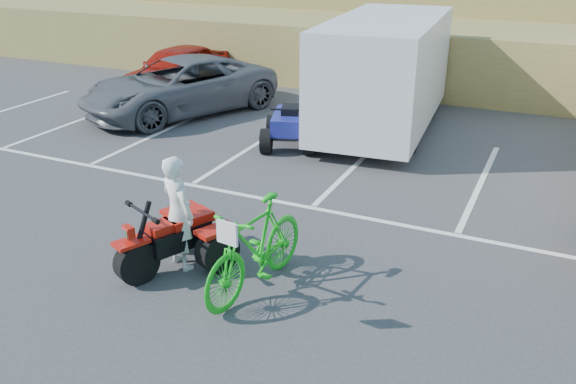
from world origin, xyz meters
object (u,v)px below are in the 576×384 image
at_px(rider, 178,213).
at_px(red_car, 176,69).
at_px(red_trike_atv, 174,268).
at_px(cargo_trailer, 385,71).
at_px(green_dirt_bike, 256,247).
at_px(grey_pickup, 179,86).
at_px(quad_atv_blue, 290,146).
at_px(quad_atv_green, 388,129).

bearing_deg(rider, red_car, -31.57).
height_order(red_trike_atv, cargo_trailer, cargo_trailer).
bearing_deg(red_car, green_dirt_bike, -46.91).
xyz_separation_m(grey_pickup, red_car, (-1.49, 2.02, -0.03)).
distance_m(grey_pickup, cargo_trailer, 5.83).
relative_size(cargo_trailer, quad_atv_blue, 3.70).
height_order(green_dirt_bike, red_car, red_car).
distance_m(green_dirt_bike, quad_atv_green, 8.44).
bearing_deg(red_trike_atv, red_car, 147.79).
bearing_deg(red_trike_atv, green_dirt_bike, 24.78).
xyz_separation_m(red_trike_atv, quad_atv_green, (0.97, 8.43, 0.00)).
relative_size(cargo_trailer, quad_atv_green, 4.41).
bearing_deg(green_dirt_bike, red_trike_atv, -170.55).
bearing_deg(quad_atv_green, red_car, 164.04).
distance_m(red_trike_atv, quad_atv_green, 8.48).
distance_m(grey_pickup, quad_atv_green, 6.00).
height_order(grey_pickup, red_car, grey_pickup).
distance_m(red_trike_atv, quad_atv_blue, 6.14).
bearing_deg(quad_atv_blue, red_trike_atv, -101.18).
distance_m(red_trike_atv, green_dirt_bike, 1.59).
distance_m(rider, red_car, 11.34).
relative_size(rider, grey_pickup, 0.32).
bearing_deg(quad_atv_blue, red_car, 130.18).
xyz_separation_m(cargo_trailer, quad_atv_blue, (-1.61, -2.22, -1.55)).
xyz_separation_m(rider, cargo_trailer, (0.75, 8.17, 0.65)).
relative_size(rider, cargo_trailer, 0.29).
relative_size(green_dirt_bike, cargo_trailer, 0.36).
distance_m(red_car, cargo_trailer, 7.33).
bearing_deg(quad_atv_green, cargo_trailer, -151.21).
height_order(red_car, cargo_trailer, cargo_trailer).
xyz_separation_m(green_dirt_bike, grey_pickup, (-6.33, 7.42, 0.10)).
bearing_deg(quad_atv_green, red_trike_atv, -104.55).
distance_m(cargo_trailer, quad_atv_green, 1.56).
relative_size(grey_pickup, cargo_trailer, 0.89).
relative_size(rider, quad_atv_blue, 1.06).
relative_size(red_trike_atv, red_car, 0.40).
relative_size(red_trike_atv, grey_pickup, 0.31).
height_order(rider, cargo_trailer, cargo_trailer).
bearing_deg(quad_atv_blue, green_dirt_bike, -88.46).
distance_m(grey_pickup, red_car, 2.51).
height_order(green_dirt_bike, cargo_trailer, cargo_trailer).
height_order(red_trike_atv, rider, rider).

